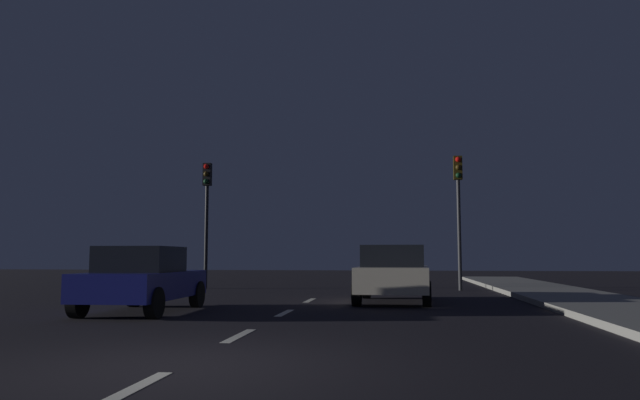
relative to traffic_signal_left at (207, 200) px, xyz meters
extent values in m
plane|color=black|center=(4.98, -8.86, -3.48)|extent=(80.00, 80.00, 0.00)
cube|color=gray|center=(12.48, -8.86, -3.40)|extent=(3.00, 40.00, 0.15)
cube|color=silver|center=(4.98, -17.06, -3.47)|extent=(0.16, 1.60, 0.01)
cube|color=silver|center=(4.98, -13.26, -3.47)|extent=(0.16, 1.60, 0.01)
cube|color=silver|center=(4.98, -9.46, -3.47)|extent=(0.16, 1.60, 0.01)
cube|color=silver|center=(4.98, -5.66, -3.47)|extent=(0.16, 1.60, 0.01)
cylinder|color=black|center=(0.00, 0.02, -0.99)|extent=(0.14, 0.14, 4.97)
cube|color=black|center=(0.00, 0.02, 1.04)|extent=(0.32, 0.24, 0.90)
sphere|color=red|center=(0.00, -0.14, 1.34)|extent=(0.20, 0.20, 0.20)
sphere|color=#3F2D0C|center=(0.00, -0.14, 1.04)|extent=(0.20, 0.20, 0.20)
sphere|color=#0C3319|center=(0.00, -0.14, 0.74)|extent=(0.20, 0.20, 0.20)
cylinder|color=#2D2D30|center=(9.80, 0.02, -0.96)|extent=(0.14, 0.14, 5.04)
cube|color=#382D0C|center=(9.80, 0.02, 1.11)|extent=(0.32, 0.24, 0.90)
sphere|color=red|center=(9.80, -0.14, 1.41)|extent=(0.20, 0.20, 0.20)
sphere|color=#3F2D0C|center=(9.80, -0.14, 1.11)|extent=(0.20, 0.20, 0.20)
sphere|color=#0C3319|center=(9.80, -0.14, 0.81)|extent=(0.20, 0.20, 0.20)
cube|color=beige|center=(7.38, -6.07, -2.83)|extent=(2.02, 3.95, 0.65)
cube|color=black|center=(7.37, -6.26, -2.21)|extent=(1.71, 1.81, 0.58)
cylinder|color=black|center=(6.56, -4.64, -3.16)|extent=(0.24, 0.65, 0.64)
cylinder|color=black|center=(8.31, -4.71, -3.16)|extent=(0.24, 0.65, 0.64)
cylinder|color=black|center=(6.45, -7.43, -3.16)|extent=(0.24, 0.65, 0.64)
cylinder|color=black|center=(8.20, -7.49, -3.16)|extent=(0.24, 0.65, 0.64)
cube|color=navy|center=(1.79, -9.70, -2.86)|extent=(1.83, 3.90, 0.59)
cube|color=black|center=(1.79, -9.90, -2.29)|extent=(1.57, 1.77, 0.57)
cylinder|color=black|center=(0.95, -8.35, -3.16)|extent=(0.24, 0.65, 0.64)
cylinder|color=black|center=(2.56, -8.31, -3.16)|extent=(0.24, 0.65, 0.64)
cylinder|color=black|center=(1.02, -11.10, -3.16)|extent=(0.24, 0.65, 0.64)
cylinder|color=black|center=(2.63, -11.06, -3.16)|extent=(0.24, 0.65, 0.64)
camera|label=1|loc=(7.48, -22.50, -2.23)|focal=33.08mm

